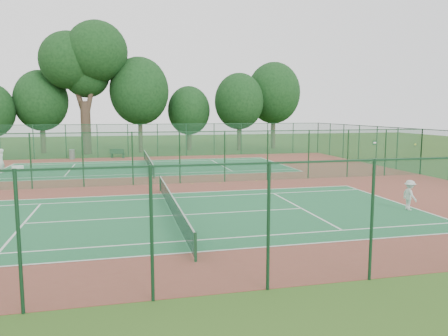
{
  "coord_description": "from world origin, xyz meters",
  "views": [
    {
      "loc": [
        -2.21,
        -28.74,
        4.8
      ],
      "look_at": [
        3.43,
        -4.8,
        1.6
      ],
      "focal_mm": 35.0,
      "sensor_mm": 36.0,
      "label": 1
    }
  ],
  "objects": [
    {
      "name": "evergreen_row",
      "position": [
        0.5,
        24.25,
        0.0
      ],
      "size": [
        39.0,
        5.0,
        12.0
      ],
      "primitive_type": null,
      "color": "black",
      "rests_on": "ground"
    },
    {
      "name": "bench",
      "position": [
        -2.66,
        17.35,
        0.5
      ],
      "size": [
        1.59,
        0.94,
        0.95
      ],
      "rotation": [
        0.0,
        0.0,
        -0.35
      ],
      "color": "#13371E",
      "rests_on": "red_pad"
    },
    {
      "name": "ground",
      "position": [
        0.0,
        0.0,
        0.0
      ],
      "size": [
        120.0,
        120.0,
        0.0
      ],
      "primitive_type": "plane",
      "color": "#2C4C17",
      "rests_on": "ground"
    },
    {
      "name": "tennis_net_near",
      "position": [
        0.0,
        -9.0,
        0.54
      ],
      "size": [
        0.1,
        12.9,
        0.97
      ],
      "color": "#15391B",
      "rests_on": "ground"
    },
    {
      "name": "fence_divider",
      "position": [
        0.0,
        0.0,
        1.76
      ],
      "size": [
        40.0,
        0.09,
        3.5
      ],
      "color": "#1B532E",
      "rests_on": "ground"
    },
    {
      "name": "player_near",
      "position": [
        11.38,
        -10.5,
        0.76
      ],
      "size": [
        0.57,
        0.96,
        1.47
      ],
      "primitive_type": "imported",
      "rotation": [
        0.0,
        0.0,
        1.55
      ],
      "color": "silver",
      "rests_on": "court_near"
    },
    {
      "name": "fence_north",
      "position": [
        0.0,
        18.0,
        1.76
      ],
      "size": [
        40.0,
        0.09,
        3.5
      ],
      "color": "#18492B",
      "rests_on": "ground"
    },
    {
      "name": "stray_ball_b",
      "position": [
        6.8,
        -0.29,
        0.04
      ],
      "size": [
        0.07,
        0.07,
        0.07
      ],
      "primitive_type": "sphere",
      "color": "yellow",
      "rests_on": "red_pad"
    },
    {
      "name": "tennis_net_far",
      "position": [
        0.0,
        9.0,
        0.54
      ],
      "size": [
        0.1,
        12.9,
        0.97
      ],
      "color": "#12331E",
      "rests_on": "ground"
    },
    {
      "name": "trash_bin",
      "position": [
        -7.08,
        17.23,
        0.51
      ],
      "size": [
        0.62,
        0.62,
        1.0
      ],
      "primitive_type": "cylinder",
      "rotation": [
        0.0,
        0.0,
        -0.14
      ],
      "color": "slate",
      "rests_on": "red_pad"
    },
    {
      "name": "fence_south",
      "position": [
        0.0,
        -18.0,
        1.76
      ],
      "size": [
        40.0,
        0.09,
        3.5
      ],
      "color": "#17462F",
      "rests_on": "ground"
    },
    {
      "name": "stray_ball_a",
      "position": [
        4.16,
        -0.54,
        0.04
      ],
      "size": [
        0.07,
        0.07,
        0.07
      ],
      "primitive_type": "sphere",
      "color": "#B2C52D",
      "rests_on": "red_pad"
    },
    {
      "name": "fence_east",
      "position": [
        20.0,
        0.0,
        1.76
      ],
      "size": [
        0.09,
        36.0,
        3.5
      ],
      "rotation": [
        0.0,
        0.0,
        1.57
      ],
      "color": "#1B512B",
      "rests_on": "ground"
    },
    {
      "name": "red_pad",
      "position": [
        0.0,
        0.0,
        0.01
      ],
      "size": [
        40.0,
        36.0,
        0.01
      ],
      "primitive_type": "cube",
      "color": "maroon",
      "rests_on": "ground"
    },
    {
      "name": "stray_ball_c",
      "position": [
        2.28,
        -0.53,
        0.04
      ],
      "size": [
        0.07,
        0.07,
        0.07
      ],
      "primitive_type": "sphere",
      "color": "#C6D130",
      "rests_on": "red_pad"
    },
    {
      "name": "player_far",
      "position": [
        -11.38,
        8.06,
        0.97
      ],
      "size": [
        0.56,
        0.76,
        1.9
      ],
      "primitive_type": "imported",
      "rotation": [
        0.0,
        0.0,
        -1.73
      ],
      "color": "white",
      "rests_on": "court_far"
    },
    {
      "name": "court_far",
      "position": [
        0.0,
        9.0,
        0.01
      ],
      "size": [
        23.77,
        10.97,
        0.01
      ],
      "primitive_type": "cube",
      "color": "#1E623A",
      "rests_on": "red_pad"
    },
    {
      "name": "big_tree",
      "position": [
        -5.95,
        22.98,
        10.44
      ],
      "size": [
        9.6,
        7.02,
        14.74
      ],
      "color": "#392A1F",
      "rests_on": "ground"
    },
    {
      "name": "kit_bag",
      "position": [
        -10.65,
        9.96,
        0.18
      ],
      "size": [
        0.96,
        0.67,
        0.34
      ],
      "primitive_type": "cube",
      "rotation": [
        0.0,
        0.0,
        0.41
      ],
      "color": "silver",
      "rests_on": "red_pad"
    },
    {
      "name": "court_near",
      "position": [
        0.0,
        -9.0,
        0.01
      ],
      "size": [
        23.77,
        10.97,
        0.01
      ],
      "primitive_type": "cube",
      "color": "#1F653A",
      "rests_on": "red_pad"
    }
  ]
}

